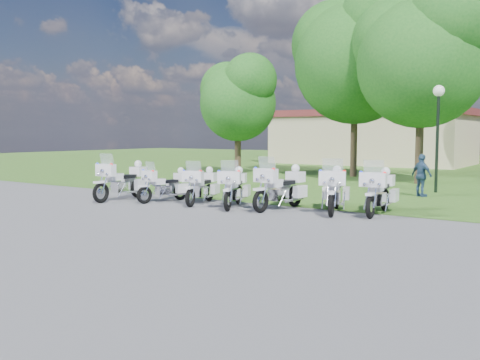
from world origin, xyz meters
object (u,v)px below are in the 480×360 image
Objects in this scene: motorcycle_2 at (202,185)px; bystander_c at (422,176)px; motorcycle_1 at (166,184)px; motorcycle_3 at (234,187)px; lamp_post at (438,112)px; motorcycle_4 at (281,187)px; motorcycle_5 at (335,189)px; motorcycle_6 at (379,191)px; motorcycle_0 at (123,180)px.

bystander_c is at bearing -147.14° from motorcycle_2.
motorcycle_1 is 2.77m from motorcycle_3.
lamp_post is at bearing -118.71° from motorcycle_1.
motorcycle_2 is 0.86× the size of motorcycle_4.
lamp_post is (2.68, 7.47, 2.48)m from motorcycle_4.
motorcycle_3 is 0.51× the size of lamp_post.
lamp_post reaches higher than motorcycle_5.
motorcycle_3 is at bearing 85.09° from bystander_c.
motorcycle_6 is at bearing 172.92° from motorcycle_3.
motorcycle_6 is (2.85, 0.75, -0.02)m from motorcycle_4.
lamp_post is at bearing -95.29° from motorcycle_6.
motorcycle_0 reaches higher than motorcycle_3.
bystander_c is (4.05, 6.20, 0.15)m from motorcycle_3.
motorcycle_2 is at bearing -10.37° from motorcycle_5.
motorcycle_1 is 1.40m from motorcycle_2.
motorcycle_1 is 5.92m from motorcycle_5.
motorcycle_5 is (7.40, 1.52, -0.01)m from motorcycle_0.
motorcycle_3 is 0.89× the size of motorcycle_6.
bystander_c is at bearing -94.05° from motorcycle_6.
motorcycle_1 is at bearing 14.41° from motorcycle_4.
motorcycle_4 is (4.20, 0.67, 0.11)m from motorcycle_1.
lamp_post is at bearing -63.75° from bystander_c.
motorcycle_4 is (5.76, 1.17, -0.00)m from motorcycle_0.
motorcycle_3 is 4.46m from motorcycle_6.
motorcycle_1 is 9.34m from bystander_c.
bystander_c is at bearing -142.54° from motorcycle_0.
motorcycle_3 is 1.51m from motorcycle_4.
motorcycle_0 is 4.38m from motorcycle_3.
motorcycle_3 reaches higher than motorcycle_1.
motorcycle_1 is 0.88× the size of motorcycle_5.
motorcycle_3 is at bearing 161.76° from motorcycle_2.
motorcycle_0 is 1.65m from motorcycle_1.
motorcycle_4 is 0.59× the size of lamp_post.
motorcycle_6 reaches higher than motorcycle_3.
motorcycle_0 reaches higher than motorcycle_1.
motorcycle_2 is 5.80m from motorcycle_6.
motorcycle_0 is at bearing -0.96° from motorcycle_2.
motorcycle_1 is 0.49× the size of lamp_post.
bystander_c is at bearing -120.29° from motorcycle_5.
lamp_post is (4.12, 7.95, 2.53)m from motorcycle_3.
motorcycle_0 is 1.00× the size of motorcycle_4.
motorcycle_6 reaches higher than motorcycle_2.
motorcycle_6 is at bearing -157.12° from motorcycle_1.
motorcycle_0 is 5.88m from motorcycle_4.
motorcycle_3 is (4.33, 0.70, -0.06)m from motorcycle_0.
motorcycle_1 is at bearing -10.12° from motorcycle_5.
motorcycle_2 is at bearing 4.80° from motorcycle_6.
motorcycle_4 is (1.44, 0.47, 0.05)m from motorcycle_3.
motorcycle_0 is 3.04m from motorcycle_2.
motorcycle_2 is at bearing 76.71° from bystander_c.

